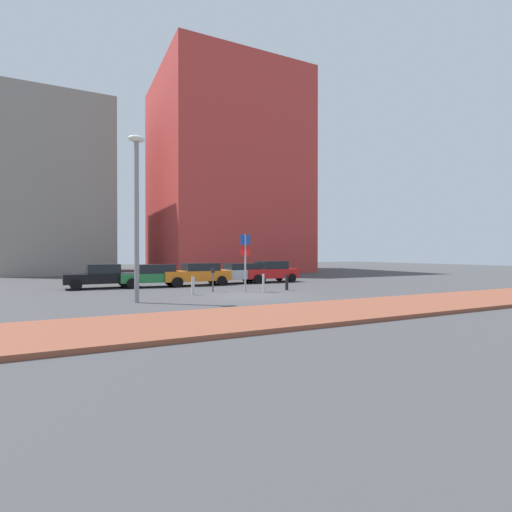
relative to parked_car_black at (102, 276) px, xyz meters
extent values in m
plane|color=#424244|center=(6.41, -7.67, -0.75)|extent=(120.00, 120.00, 0.00)
cube|color=brown|center=(6.41, -13.98, -0.68)|extent=(40.00, 4.15, 0.14)
cube|color=black|center=(-0.03, 0.00, -0.14)|extent=(4.25, 1.91, 0.59)
cube|color=black|center=(0.09, 0.00, 0.44)|extent=(1.91, 1.68, 0.57)
cylinder|color=black|center=(-1.42, -0.93, -0.43)|extent=(0.65, 0.24, 0.64)
cylinder|color=black|center=(-1.49, 0.82, -0.43)|extent=(0.65, 0.24, 0.64)
cylinder|color=black|center=(1.42, -0.82, -0.43)|extent=(0.65, 0.24, 0.64)
cylinder|color=black|center=(1.36, 0.93, -0.43)|extent=(0.65, 0.24, 0.64)
cube|color=#237238|center=(3.05, -0.51, -0.15)|extent=(4.15, 1.93, 0.56)
cube|color=black|center=(3.22, -0.52, 0.41)|extent=(2.28, 1.67, 0.56)
cylinder|color=black|center=(1.63, -1.24, -0.43)|extent=(0.65, 0.26, 0.64)
cylinder|color=black|center=(1.74, 0.41, -0.43)|extent=(0.65, 0.26, 0.64)
cylinder|color=black|center=(4.37, -1.43, -0.43)|extent=(0.65, 0.26, 0.64)
cylinder|color=black|center=(4.48, 0.22, -0.43)|extent=(0.65, 0.26, 0.64)
cube|color=orange|center=(5.77, -0.59, -0.10)|extent=(4.50, 1.89, 0.66)
cube|color=black|center=(6.12, -0.58, 0.48)|extent=(2.28, 1.69, 0.50)
cylinder|color=black|center=(4.27, -1.51, -0.43)|extent=(0.65, 0.24, 0.64)
cylinder|color=black|center=(4.23, 0.26, -0.43)|extent=(0.65, 0.24, 0.64)
cylinder|color=black|center=(7.30, -1.44, -0.43)|extent=(0.65, 0.24, 0.64)
cylinder|color=black|center=(7.26, 0.34, -0.43)|extent=(0.65, 0.24, 0.64)
cube|color=#B7BABF|center=(9.01, -0.14, -0.10)|extent=(4.32, 1.81, 0.65)
cube|color=black|center=(9.34, -0.14, 0.45)|extent=(2.19, 1.66, 0.46)
cylinder|color=black|center=(7.55, -1.04, -0.43)|extent=(0.64, 0.22, 0.64)
cylinder|color=black|center=(7.54, 0.75, -0.43)|extent=(0.64, 0.22, 0.64)
cylinder|color=black|center=(10.48, -1.03, -0.43)|extent=(0.64, 0.22, 0.64)
cylinder|color=black|center=(10.47, 0.76, -0.43)|extent=(0.64, 0.22, 0.64)
cube|color=red|center=(11.53, -0.23, -0.10)|extent=(4.32, 1.95, 0.67)
cube|color=black|center=(11.73, -0.22, 0.52)|extent=(2.11, 1.71, 0.57)
cylinder|color=black|center=(10.12, -1.17, -0.43)|extent=(0.65, 0.25, 0.64)
cylinder|color=black|center=(10.04, 0.59, -0.43)|extent=(0.65, 0.25, 0.64)
cylinder|color=black|center=(13.01, -1.05, -0.43)|extent=(0.65, 0.25, 0.64)
cylinder|color=black|center=(12.93, 0.72, -0.43)|extent=(0.65, 0.25, 0.64)
cylinder|color=gray|center=(6.98, -5.90, 0.85)|extent=(0.10, 0.10, 3.20)
cube|color=#1447B7|center=(6.98, -5.90, 2.15)|extent=(0.55, 0.16, 0.55)
cylinder|color=red|center=(6.98, -5.90, 1.52)|extent=(0.59, 0.16, 0.60)
cylinder|color=#4C4C51|center=(5.39, -5.05, -0.22)|extent=(0.08, 0.08, 1.05)
cube|color=black|center=(5.39, -5.05, 0.44)|extent=(0.18, 0.14, 0.28)
cylinder|color=gray|center=(0.87, -7.96, 2.71)|extent=(0.20, 0.20, 6.92)
ellipsoid|color=silver|center=(0.87, -7.96, 6.32)|extent=(0.70, 0.36, 0.30)
cylinder|color=#B7B7BC|center=(3.93, -6.10, -0.28)|extent=(0.17, 0.17, 0.93)
cylinder|color=#B7B7BC|center=(8.13, -5.87, -0.27)|extent=(0.13, 0.13, 0.97)
cylinder|color=black|center=(9.55, -6.07, -0.29)|extent=(0.18, 0.18, 0.92)
cube|color=#BF3833|center=(15.22, 18.48, 10.85)|extent=(15.80, 17.37, 23.19)
cube|color=gray|center=(-2.62, 22.16, 8.14)|extent=(10.17, 14.60, 17.78)
camera|label=1|loc=(-1.65, -24.72, 1.38)|focal=26.27mm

